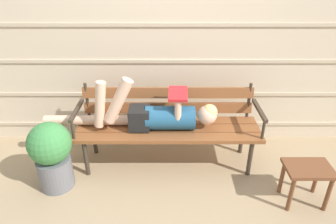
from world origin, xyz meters
The scene contains 6 objects.
ground_plane centered at (0.00, 0.00, 0.00)m, with size 12.00×12.00×0.00m, color tan.
house_siding centered at (0.00, 0.58, 1.14)m, with size 5.27×0.08×2.29m.
park_bench centered at (0.00, 0.13, 0.46)m, with size 1.82×0.50×0.81m.
reclining_person centered at (-0.14, 0.05, 0.58)m, with size 1.72×0.26×0.56m.
footstool centered at (1.19, -0.50, 0.29)m, with size 0.39×0.28×0.38m.
potted_plant centered at (-1.05, -0.29, 0.37)m, with size 0.39×0.39×0.67m.
Camera 1 is at (0.00, -2.53, 1.99)m, focal length 32.42 mm.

